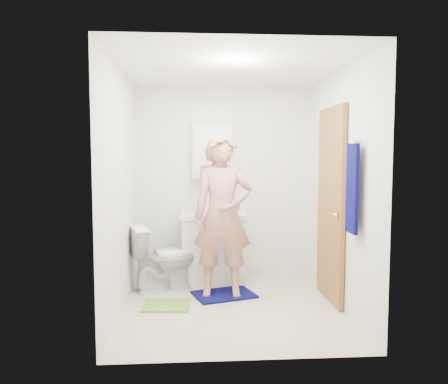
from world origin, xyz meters
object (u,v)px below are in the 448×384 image
at_px(towel, 352,189).
at_px(toothbrush_cup, 235,208).
at_px(man, 223,216).
at_px(vanity_cabinet, 213,249).
at_px(toilet, 164,257).
at_px(soap_dispenser, 201,206).
at_px(medicine_cabinet, 212,151).

distance_m(towel, toothbrush_cup, 1.87).
bearing_deg(towel, man, 140.63).
distance_m(vanity_cabinet, towel, 2.08).
distance_m(toilet, man, 0.89).
relative_size(toothbrush_cup, man, 0.07).
xyz_separation_m(toilet, toothbrush_cup, (0.86, 0.41, 0.52)).
bearing_deg(towel, toothbrush_cup, 119.31).
xyz_separation_m(vanity_cabinet, towel, (1.18, -1.48, 0.85)).
distance_m(soap_dispenser, man, 0.57).
bearing_deg(medicine_cabinet, toilet, -138.41).
height_order(vanity_cabinet, toilet, vanity_cabinet).
bearing_deg(medicine_cabinet, towel, -55.39).
distance_m(medicine_cabinet, soap_dispenser, 0.73).
distance_m(towel, toilet, 2.30).
bearing_deg(toothbrush_cup, toilet, -154.69).
relative_size(vanity_cabinet, man, 0.46).
bearing_deg(man, medicine_cabinet, 99.17).
bearing_deg(toilet, towel, -143.71).
xyz_separation_m(vanity_cabinet, toothbrush_cup, (0.28, 0.12, 0.50)).
relative_size(medicine_cabinet, soap_dispenser, 3.64).
relative_size(towel, man, 0.46).
bearing_deg(toilet, vanity_cabinet, -82.99).
xyz_separation_m(soap_dispenser, toothbrush_cup, (0.43, 0.18, -0.05)).
xyz_separation_m(soap_dispenser, man, (0.23, -0.52, -0.05)).
xyz_separation_m(toilet, soap_dispenser, (0.43, 0.23, 0.56)).
bearing_deg(soap_dispenser, vanity_cabinet, 23.73).
bearing_deg(toilet, medicine_cabinet, -68.03).
bearing_deg(vanity_cabinet, toothbrush_cup, 22.50).
height_order(soap_dispenser, man, man).
relative_size(towel, soap_dispenser, 4.16).
bearing_deg(toothbrush_cup, man, -105.95).
height_order(towel, soap_dispenser, towel).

